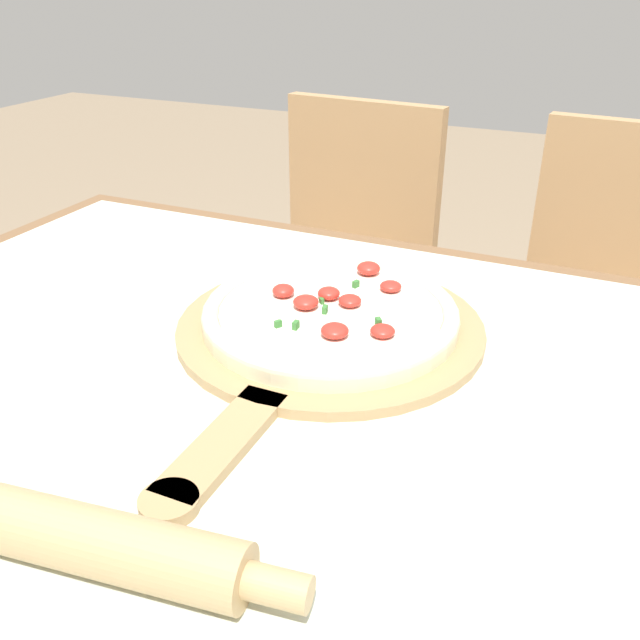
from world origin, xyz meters
The scene contains 7 objects.
dining_table centered at (0.00, 0.00, 0.66)m, with size 1.27×0.88×0.78m.
towel_cloth centered at (0.00, 0.00, 0.78)m, with size 1.19×0.80×0.00m.
pizza_peel centered at (-0.01, 0.09, 0.79)m, with size 0.36×0.53×0.01m.
pizza centered at (-0.01, 0.11, 0.81)m, with size 0.30×0.30×0.04m.
rolling_pin centered at (-0.05, -0.29, 0.81)m, with size 0.39×0.09×0.05m.
chair_left centered at (-0.28, 0.82, 0.53)m, with size 0.44×0.44×0.90m.
chair_right centered at (0.31, 0.82, 0.53)m, with size 0.44×0.44×0.90m.
Camera 1 is at (0.27, -0.54, 1.17)m, focal length 38.00 mm.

